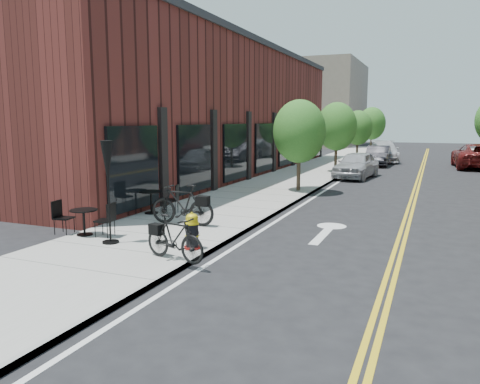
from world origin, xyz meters
The scene contains 18 objects.
ground centered at (0.00, 0.00, 0.00)m, with size 120.00×120.00×0.00m, color black.
sidewalk_near centered at (-2.00, 10.00, 0.06)m, with size 4.00×70.00×0.12m, color #9E9B93.
building_near centered at (-6.50, 14.00, 3.50)m, with size 5.00×28.00×7.00m, color #471B17.
bg_building_left centered at (-8.00, 48.00, 5.00)m, with size 8.00×14.00×10.00m, color #726656.
tree_near_a centered at (-0.60, 9.00, 2.60)m, with size 2.20×2.20×3.81m.
tree_near_b centered at (-0.60, 17.00, 2.71)m, with size 2.30×2.30×3.98m.
tree_near_c centered at (-0.60, 25.00, 2.53)m, with size 2.10×2.10×3.67m.
tree_near_d centered at (-0.60, 33.00, 2.79)m, with size 2.40×2.40×4.11m.
fire_hydrant centered at (-0.40, -0.81, 0.53)m, with size 0.42×0.42×0.86m.
bicycle_left centered at (-1.85, 1.28, 0.70)m, with size 0.55×1.94×1.17m, color black.
bicycle_right centered at (-0.30, -1.78, 0.61)m, with size 0.46×1.62×0.98m, color black.
bistro_set_b centered at (-3.60, -0.74, 0.56)m, with size 1.65×0.78×0.87m.
bistro_set_c centered at (-3.60, 2.37, 0.59)m, with size 1.76×0.94×0.93m.
patio_umbrella centered at (-2.48, -1.12, 1.89)m, with size 0.40×0.40×2.47m.
parked_car_a centered at (0.85, 15.24, 0.72)m, with size 1.69×4.20×1.43m, color #A4A6AC.
parked_car_b centered at (1.12, 22.93, 0.68)m, with size 1.44×4.12×1.36m, color black.
parked_car_c centered at (1.13, 26.35, 0.77)m, with size 2.17×5.33×1.55m, color #BBBBC0.
parked_car_far centered at (7.18, 23.57, 0.79)m, with size 2.62×5.68×1.58m, color maroon.
Camera 1 is at (4.65, -10.10, 3.06)m, focal length 35.00 mm.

